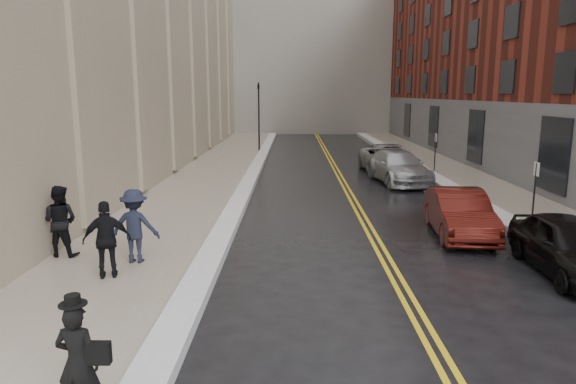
{
  "coord_description": "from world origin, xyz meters",
  "views": [
    {
      "loc": [
        -0.01,
        -8.59,
        4.42
      ],
      "look_at": [
        -0.17,
        6.04,
        1.6
      ],
      "focal_mm": 32.0,
      "sensor_mm": 36.0,
      "label": 1
    }
  ],
  "objects_px": {
    "car_silver_near": "(398,167)",
    "pedestrian_a": "(60,221)",
    "car_maroon": "(459,213)",
    "pedestrian_b": "(135,226)",
    "pedestrian_c": "(107,240)",
    "car_black": "(569,246)",
    "pedestrian_main": "(78,363)",
    "car_silver_far": "(389,159)"
  },
  "relations": [
    {
      "from": "car_silver_near",
      "to": "pedestrian_a",
      "type": "height_order",
      "value": "pedestrian_a"
    },
    {
      "from": "car_maroon",
      "to": "car_silver_near",
      "type": "xyz_separation_m",
      "value": [
        0.06,
        9.86,
        0.06
      ]
    },
    {
      "from": "car_silver_near",
      "to": "pedestrian_b",
      "type": "xyz_separation_m",
      "value": [
        -9.31,
        -12.97,
        0.31
      ]
    },
    {
      "from": "car_maroon",
      "to": "pedestrian_b",
      "type": "bearing_deg",
      "value": -156.73
    },
    {
      "from": "pedestrian_b",
      "to": "car_silver_near",
      "type": "bearing_deg",
      "value": -125.18
    },
    {
      "from": "car_maroon",
      "to": "pedestrian_b",
      "type": "height_order",
      "value": "pedestrian_b"
    },
    {
      "from": "pedestrian_b",
      "to": "pedestrian_c",
      "type": "relative_size",
      "value": 1.03
    },
    {
      "from": "pedestrian_a",
      "to": "pedestrian_c",
      "type": "distance_m",
      "value": 2.45
    },
    {
      "from": "car_maroon",
      "to": "pedestrian_b",
      "type": "distance_m",
      "value": 9.77
    },
    {
      "from": "car_silver_near",
      "to": "pedestrian_c",
      "type": "distance_m",
      "value": 17.08
    },
    {
      "from": "car_black",
      "to": "pedestrian_b",
      "type": "distance_m",
      "value": 10.86
    },
    {
      "from": "car_maroon",
      "to": "car_silver_near",
      "type": "bearing_deg",
      "value": 94.34
    },
    {
      "from": "car_maroon",
      "to": "pedestrian_main",
      "type": "distance_m",
      "value": 12.51
    },
    {
      "from": "pedestrian_c",
      "to": "pedestrian_a",
      "type": "bearing_deg",
      "value": -59.25
    },
    {
      "from": "car_silver_far",
      "to": "pedestrian_c",
      "type": "distance_m",
      "value": 19.54
    },
    {
      "from": "car_silver_far",
      "to": "pedestrian_b",
      "type": "relative_size",
      "value": 3.07
    },
    {
      "from": "car_silver_near",
      "to": "pedestrian_b",
      "type": "relative_size",
      "value": 2.85
    },
    {
      "from": "car_maroon",
      "to": "pedestrian_main",
      "type": "bearing_deg",
      "value": -125.22
    },
    {
      "from": "car_maroon",
      "to": "car_black",
      "type": "bearing_deg",
      "value": -60.6
    },
    {
      "from": "car_maroon",
      "to": "pedestrian_c",
      "type": "distance_m",
      "value": 10.47
    },
    {
      "from": "pedestrian_a",
      "to": "pedestrian_c",
      "type": "height_order",
      "value": "pedestrian_a"
    },
    {
      "from": "car_silver_far",
      "to": "pedestrian_main",
      "type": "bearing_deg",
      "value": -111.31
    },
    {
      "from": "car_maroon",
      "to": "pedestrian_b",
      "type": "xyz_separation_m",
      "value": [
        -9.25,
        -3.11,
        0.37
      ]
    },
    {
      "from": "car_black",
      "to": "pedestrian_main",
      "type": "height_order",
      "value": "pedestrian_main"
    },
    {
      "from": "pedestrian_a",
      "to": "car_silver_far",
      "type": "bearing_deg",
      "value": -121.48
    },
    {
      "from": "car_silver_near",
      "to": "car_silver_far",
      "type": "relative_size",
      "value": 0.93
    },
    {
      "from": "pedestrian_main",
      "to": "pedestrian_a",
      "type": "height_order",
      "value": "pedestrian_a"
    },
    {
      "from": "car_maroon",
      "to": "car_silver_near",
      "type": "relative_size",
      "value": 0.81
    },
    {
      "from": "car_black",
      "to": "car_silver_near",
      "type": "relative_size",
      "value": 0.79
    },
    {
      "from": "pedestrian_main",
      "to": "pedestrian_c",
      "type": "bearing_deg",
      "value": -68.32
    },
    {
      "from": "car_silver_near",
      "to": "pedestrian_a",
      "type": "relative_size",
      "value": 2.84
    },
    {
      "from": "pedestrian_c",
      "to": "pedestrian_b",
      "type": "bearing_deg",
      "value": -122.56
    },
    {
      "from": "pedestrian_c",
      "to": "car_maroon",
      "type": "bearing_deg",
      "value": -173.58
    },
    {
      "from": "pedestrian_a",
      "to": "pedestrian_c",
      "type": "xyz_separation_m",
      "value": [
        1.83,
        -1.63,
        -0.03
      ]
    },
    {
      "from": "car_silver_near",
      "to": "car_silver_far",
      "type": "bearing_deg",
      "value": 81.58
    },
    {
      "from": "pedestrian_a",
      "to": "pedestrian_b",
      "type": "relative_size",
      "value": 1.0
    },
    {
      "from": "car_maroon",
      "to": "car_silver_far",
      "type": "distance_m",
      "value": 12.73
    },
    {
      "from": "pedestrian_a",
      "to": "car_black",
      "type": "bearing_deg",
      "value": -178.43
    },
    {
      "from": "car_silver_far",
      "to": "pedestrian_main",
      "type": "height_order",
      "value": "pedestrian_main"
    },
    {
      "from": "pedestrian_b",
      "to": "pedestrian_c",
      "type": "distance_m",
      "value": 1.18
    },
    {
      "from": "car_black",
      "to": "pedestrian_b",
      "type": "height_order",
      "value": "pedestrian_b"
    },
    {
      "from": "car_black",
      "to": "car_maroon",
      "type": "relative_size",
      "value": 0.97
    }
  ]
}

